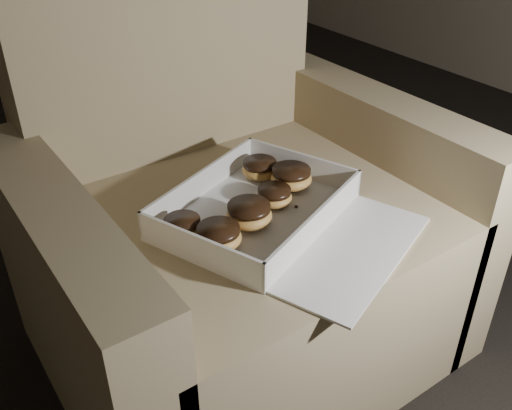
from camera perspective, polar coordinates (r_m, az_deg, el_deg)
The scene contains 14 objects.
floor at distance 1.31m, azimuth -2.79°, elevation -17.23°, with size 4.50×4.50×0.00m, color black.
armchair at distance 1.23m, azimuth -2.00°, elevation -3.20°, with size 0.85×0.72×0.89m.
bakery_box at distance 1.06m, azimuth 1.77°, elevation -1.22°, with size 0.48×0.51×0.06m.
donut_a at distance 1.10m, azimuth 1.83°, elevation 0.91°, with size 0.07×0.07×0.04m.
donut_b at distance 1.04m, azimuth -0.71°, elevation -0.92°, with size 0.08×0.08×0.04m.
donut_c at distance 0.98m, azimuth -3.77°, elevation -3.16°, with size 0.08×0.08×0.04m.
donut_d at distance 1.15m, azimuth 3.54°, elevation 2.78°, with size 0.08×0.08×0.04m.
donut_e at distance 1.19m, azimuth 0.38°, elevation 3.67°, with size 0.07×0.07×0.04m.
donut_f at distance 1.02m, azimuth -7.36°, elevation -2.19°, with size 0.07×0.07×0.04m.
crumb_a at distance 1.10m, azimuth 4.04°, elevation -0.14°, with size 0.01×0.01×0.00m, color black.
crumb_b at distance 1.13m, azimuth 2.93°, elevation 0.76°, with size 0.01×0.01×0.00m, color black.
crumb_c at distance 0.96m, azimuth 1.60°, elevation -5.58°, with size 0.01×0.01×0.00m, color black.
crumb_d at distance 0.97m, azimuth 1.45°, elevation -5.22°, with size 0.01×0.01×0.00m, color black.
crumb_e at distance 1.04m, azimuth -0.73°, elevation -2.37°, with size 0.01×0.01×0.00m, color black.
Camera 1 is at (-0.43, -0.72, 1.00)m, focal length 40.00 mm.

